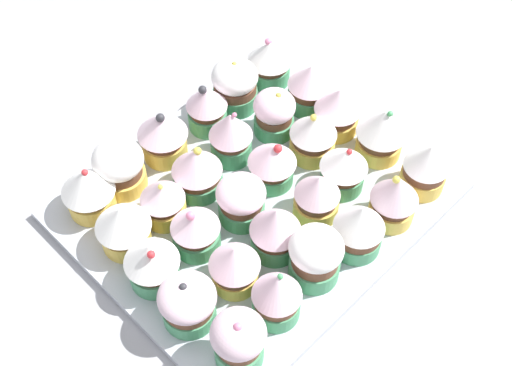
{
  "coord_description": "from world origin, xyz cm",
  "views": [
    {
      "loc": [
        -35.65,
        -35.73,
        70.8
      ],
      "look_at": [
        0.0,
        0.0,
        4.2
      ],
      "focal_mm": 48.32,
      "sensor_mm": 36.0,
      "label": 1
    }
  ],
  "objects_px": {
    "cupcake_11": "(382,132)",
    "cupcake_27": "(207,106)",
    "cupcake_15": "(272,163)",
    "cupcake_26": "(163,134)",
    "cupcake_28": "(235,85)",
    "cupcake_18": "(123,226)",
    "cupcake_29": "(270,61)",
    "cupcake_4": "(395,198)",
    "cupcake_6": "(188,303)",
    "cupcake_0": "(239,340)",
    "cupcake_23": "(310,86)",
    "cupcake_12": "(154,264)",
    "cupcake_21": "(231,135)",
    "baking_tray": "(256,200)",
    "cupcake_2": "(315,256)",
    "cupcake_3": "(359,227)",
    "cupcake_13": "(198,231)",
    "cupcake_22": "(274,113)",
    "cupcake_20": "(197,170)",
    "cupcake_10": "(344,168)",
    "cupcake_16": "(314,135)",
    "cupcake_8": "(275,230)",
    "cupcake_17": "(337,109)",
    "cupcake_1": "(277,295)",
    "cupcake_9": "(317,195)",
    "cupcake_5": "(426,167)",
    "cupcake_7": "(235,265)",
    "cupcake_25": "(119,167)",
    "cupcake_14": "(241,200)"
  },
  "relations": [
    {
      "from": "cupcake_2",
      "to": "cupcake_12",
      "type": "relative_size",
      "value": 1.07
    },
    {
      "from": "cupcake_7",
      "to": "cupcake_26",
      "type": "bearing_deg",
      "value": 71.67
    },
    {
      "from": "cupcake_3",
      "to": "cupcake_25",
      "type": "bearing_deg",
      "value": 117.34
    },
    {
      "from": "cupcake_7",
      "to": "cupcake_21",
      "type": "relative_size",
      "value": 0.86
    },
    {
      "from": "cupcake_12",
      "to": "cupcake_20",
      "type": "bearing_deg",
      "value": 28.17
    },
    {
      "from": "cupcake_12",
      "to": "cupcake_21",
      "type": "xyz_separation_m",
      "value": [
        0.19,
        0.07,
        0.0
      ]
    },
    {
      "from": "cupcake_7",
      "to": "cupcake_13",
      "type": "relative_size",
      "value": 0.97
    },
    {
      "from": "cupcake_0",
      "to": "cupcake_16",
      "type": "bearing_deg",
      "value": 26.98
    },
    {
      "from": "baking_tray",
      "to": "cupcake_2",
      "type": "bearing_deg",
      "value": -103.64
    },
    {
      "from": "cupcake_0",
      "to": "cupcake_27",
      "type": "xyz_separation_m",
      "value": [
        0.2,
        0.27,
        -0.0
      ]
    },
    {
      "from": "cupcake_15",
      "to": "cupcake_26",
      "type": "bearing_deg",
      "value": 118.02
    },
    {
      "from": "cupcake_5",
      "to": "cupcake_6",
      "type": "xyz_separation_m",
      "value": [
        -0.33,
        0.07,
        -0.01
      ]
    },
    {
      "from": "cupcake_22",
      "to": "cupcake_23",
      "type": "xyz_separation_m",
      "value": [
        0.07,
        -0.0,
        0.0
      ]
    },
    {
      "from": "cupcake_3",
      "to": "cupcake_25",
      "type": "xyz_separation_m",
      "value": [
        -0.14,
        0.27,
        -0.0
      ]
    },
    {
      "from": "cupcake_1",
      "to": "cupcake_14",
      "type": "bearing_deg",
      "value": 62.07
    },
    {
      "from": "cupcake_28",
      "to": "cupcake_27",
      "type": "bearing_deg",
      "value": -177.22
    },
    {
      "from": "cupcake_21",
      "to": "cupcake_3",
      "type": "bearing_deg",
      "value": -87.8
    },
    {
      "from": "cupcake_6",
      "to": "cupcake_27",
      "type": "xyz_separation_m",
      "value": [
        0.21,
        0.19,
        0.01
      ]
    },
    {
      "from": "cupcake_25",
      "to": "cupcake_27",
      "type": "bearing_deg",
      "value": -0.76
    },
    {
      "from": "cupcake_13",
      "to": "cupcake_23",
      "type": "xyz_separation_m",
      "value": [
        0.26,
        0.07,
        0.0
      ]
    },
    {
      "from": "cupcake_15",
      "to": "cupcake_20",
      "type": "relative_size",
      "value": 0.95
    },
    {
      "from": "cupcake_20",
      "to": "cupcake_4",
      "type": "bearing_deg",
      "value": -55.84
    },
    {
      "from": "cupcake_28",
      "to": "cupcake_18",
      "type": "bearing_deg",
      "value": -163.59
    },
    {
      "from": "cupcake_9",
      "to": "cupcake_11",
      "type": "xyz_separation_m",
      "value": [
        0.13,
        0.01,
        0.01
      ]
    },
    {
      "from": "cupcake_14",
      "to": "cupcake_25",
      "type": "distance_m",
      "value": 0.16
    },
    {
      "from": "cupcake_11",
      "to": "cupcake_29",
      "type": "relative_size",
      "value": 1.1
    },
    {
      "from": "cupcake_1",
      "to": "cupcake_9",
      "type": "relative_size",
      "value": 1.17
    },
    {
      "from": "cupcake_5",
      "to": "cupcake_23",
      "type": "height_order",
      "value": "cupcake_5"
    },
    {
      "from": "cupcake_28",
      "to": "cupcake_26",
      "type": "bearing_deg",
      "value": -179.59
    },
    {
      "from": "cupcake_10",
      "to": "cupcake_12",
      "type": "relative_size",
      "value": 0.98
    },
    {
      "from": "cupcake_6",
      "to": "cupcake_10",
      "type": "relative_size",
      "value": 0.93
    },
    {
      "from": "cupcake_3",
      "to": "cupcake_21",
      "type": "distance_m",
      "value": 0.2
    },
    {
      "from": "cupcake_29",
      "to": "cupcake_4",
      "type": "bearing_deg",
      "value": -103.73
    },
    {
      "from": "cupcake_16",
      "to": "cupcake_27",
      "type": "relative_size",
      "value": 0.98
    },
    {
      "from": "cupcake_5",
      "to": "cupcake_22",
      "type": "bearing_deg",
      "value": 108.27
    },
    {
      "from": "baking_tray",
      "to": "cupcake_15",
      "type": "bearing_deg",
      "value": 9.35
    },
    {
      "from": "cupcake_0",
      "to": "cupcake_23",
      "type": "bearing_deg",
      "value": 31.31
    },
    {
      "from": "cupcake_7",
      "to": "cupcake_21",
      "type": "height_order",
      "value": "cupcake_21"
    },
    {
      "from": "cupcake_8",
      "to": "cupcake_13",
      "type": "xyz_separation_m",
      "value": [
        -0.06,
        0.06,
        -0.01
      ]
    },
    {
      "from": "cupcake_16",
      "to": "cupcake_23",
      "type": "xyz_separation_m",
      "value": [
        0.06,
        0.06,
        -0.0
      ]
    },
    {
      "from": "cupcake_11",
      "to": "cupcake_27",
      "type": "distance_m",
      "value": 0.23
    },
    {
      "from": "cupcake_8",
      "to": "cupcake_12",
      "type": "height_order",
      "value": "cupcake_8"
    },
    {
      "from": "cupcake_3",
      "to": "cupcake_20",
      "type": "relative_size",
      "value": 1.04
    },
    {
      "from": "cupcake_8",
      "to": "cupcake_0",
      "type": "bearing_deg",
      "value": -151.33
    },
    {
      "from": "cupcake_0",
      "to": "cupcake_20",
      "type": "height_order",
      "value": "cupcake_0"
    },
    {
      "from": "cupcake_11",
      "to": "cupcake_8",
      "type": "bearing_deg",
      "value": -177.92
    },
    {
      "from": "cupcake_17",
      "to": "cupcake_1",
      "type": "bearing_deg",
      "value": -152.13
    },
    {
      "from": "cupcake_10",
      "to": "cupcake_27",
      "type": "bearing_deg",
      "value": 104.48
    },
    {
      "from": "cupcake_3",
      "to": "cupcake_18",
      "type": "distance_m",
      "value": 0.27
    },
    {
      "from": "cupcake_8",
      "to": "cupcake_20",
      "type": "relative_size",
      "value": 1.05
    }
  ]
}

